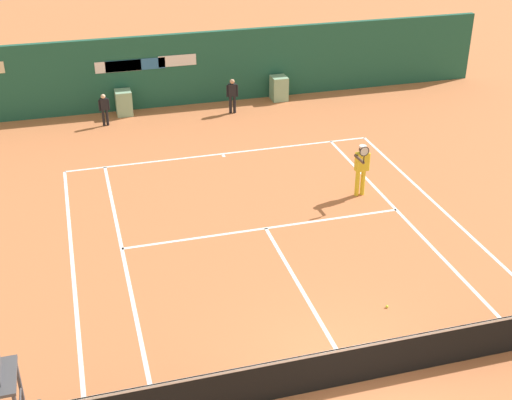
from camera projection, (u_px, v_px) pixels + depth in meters
The scene contains 7 objects.
ground_plane at pixel (345, 364), 14.44m from camera, with size 80.00×80.00×0.01m.
tennis_net at pixel (357, 363), 13.71m from camera, with size 12.10×0.10×1.07m.
sponsor_back_wall at pixel (192, 70), 27.73m from camera, with size 25.00×1.02×2.90m.
player_on_baseline at pixel (362, 166), 20.71m from camera, with size 0.63×0.70×1.87m.
ball_kid_right_post at pixel (104, 108), 25.89m from camera, with size 0.41×0.20×1.24m.
ball_kid_centre_post at pixel (232, 94), 27.04m from camera, with size 0.46×0.22×1.39m.
tennis_ball_near_service_line at pixel (387, 307), 16.13m from camera, with size 0.07×0.07×0.07m, color #CCE033.
Camera 1 is at (-4.80, -9.67, 9.78)m, focal length 48.64 mm.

